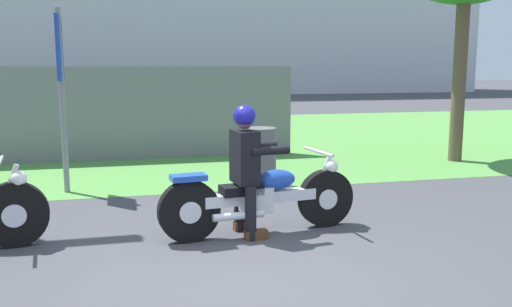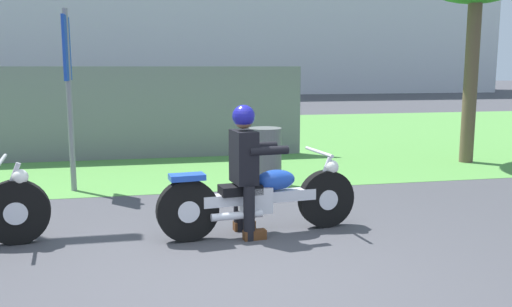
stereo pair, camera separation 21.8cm
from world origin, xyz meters
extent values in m
plane|color=#424247|center=(0.00, 0.00, 0.00)|extent=(120.00, 120.00, 0.00)
cube|color=#549342|center=(0.00, 9.27, 0.00)|extent=(60.00, 12.00, 0.01)
cylinder|color=black|center=(1.24, 1.28, 0.32)|extent=(0.66, 0.20, 0.65)
cylinder|color=silver|center=(1.24, 1.28, 0.32)|extent=(0.24, 0.17, 0.23)
cylinder|color=black|center=(-0.33, 1.09, 0.32)|extent=(0.66, 0.20, 0.65)
cylinder|color=silver|center=(-0.33, 1.09, 0.32)|extent=(0.24, 0.17, 0.23)
cube|color=silver|center=(0.46, 1.18, 0.40)|extent=(1.27, 0.29, 0.12)
cube|color=silver|center=(0.41, 1.18, 0.38)|extent=(0.35, 0.28, 0.28)
ellipsoid|color=#1E47B2|center=(0.63, 1.20, 0.58)|extent=(0.47, 0.29, 0.22)
cube|color=black|center=(0.24, 1.15, 0.50)|extent=(0.47, 0.29, 0.10)
cube|color=#1E47B2|center=(-0.33, 1.09, 0.68)|extent=(0.38, 0.24, 0.06)
cylinder|color=silver|center=(1.19, 1.27, 0.57)|extent=(0.26, 0.08, 0.53)
cylinder|color=silver|center=(1.14, 1.26, 0.86)|extent=(0.11, 0.66, 0.04)
sphere|color=white|center=(1.30, 1.28, 0.68)|extent=(0.16, 0.16, 0.16)
cylinder|color=silver|center=(0.17, 1.01, 0.26)|extent=(0.56, 0.15, 0.08)
cylinder|color=black|center=(0.25, 1.34, 0.29)|extent=(0.12, 0.12, 0.57)
cube|color=#593319|center=(0.31, 1.35, 0.05)|extent=(0.25, 0.13, 0.10)
cylinder|color=black|center=(0.30, 0.98, 0.29)|extent=(0.12, 0.12, 0.57)
cube|color=#593319|center=(0.36, 0.99, 0.05)|extent=(0.25, 0.13, 0.10)
cube|color=black|center=(0.28, 1.16, 0.85)|extent=(0.26, 0.40, 0.56)
cylinder|color=black|center=(0.47, 1.35, 0.93)|extent=(0.43, 0.14, 0.09)
cylinder|color=black|center=(0.52, 1.02, 0.93)|extent=(0.43, 0.14, 0.09)
sphere|color=#996B4C|center=(0.28, 1.16, 1.25)|extent=(0.20, 0.20, 0.20)
sphere|color=navy|center=(0.28, 1.16, 1.28)|extent=(0.24, 0.24, 0.24)
cylinder|color=black|center=(-2.04, 1.35, 0.33)|extent=(0.67, 0.20, 0.66)
cylinder|color=silver|center=(-2.04, 1.35, 0.33)|extent=(0.25, 0.17, 0.23)
cylinder|color=silver|center=(-2.09, 1.35, 0.58)|extent=(0.26, 0.08, 0.53)
cylinder|color=silver|center=(-2.14, 1.34, 0.87)|extent=(0.11, 0.66, 0.04)
sphere|color=white|center=(-1.98, 1.36, 0.69)|extent=(0.16, 0.16, 0.16)
cylinder|color=brown|center=(5.25, 4.78, 1.54)|extent=(0.25, 0.25, 3.08)
cylinder|color=#595E5B|center=(1.05, 3.53, 0.44)|extent=(0.50, 0.50, 0.89)
cylinder|color=gray|center=(-1.77, 3.77, 1.30)|extent=(0.08, 0.08, 2.60)
cube|color=#1E47B2|center=(-1.77, 3.77, 2.05)|extent=(0.04, 0.60, 0.90)
cube|color=slate|center=(-1.05, 6.45, 0.90)|extent=(7.00, 0.06, 1.80)
camera|label=1|loc=(-0.98, -4.37, 1.79)|focal=38.31mm
camera|label=2|loc=(-0.76, -4.42, 1.79)|focal=38.31mm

